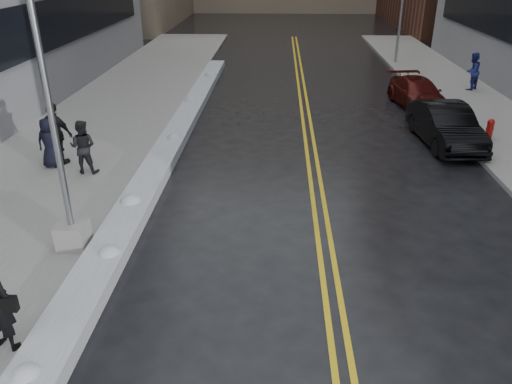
# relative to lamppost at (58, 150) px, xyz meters

# --- Properties ---
(ground) EXTENTS (160.00, 160.00, 0.00)m
(ground) POSITION_rel_lamppost_xyz_m (3.30, -2.00, -2.53)
(ground) COLOR black
(ground) RESTS_ON ground
(sidewalk_west) EXTENTS (5.50, 50.00, 0.15)m
(sidewalk_west) POSITION_rel_lamppost_xyz_m (-2.45, 8.00, -2.46)
(sidewalk_west) COLOR gray
(sidewalk_west) RESTS_ON ground
(lane_line_left) EXTENTS (0.12, 50.00, 0.01)m
(lane_line_left) POSITION_rel_lamppost_xyz_m (5.65, 8.00, -2.53)
(lane_line_left) COLOR gold
(lane_line_left) RESTS_ON ground
(lane_line_right) EXTENTS (0.12, 50.00, 0.01)m
(lane_line_right) POSITION_rel_lamppost_xyz_m (5.95, 8.00, -2.53)
(lane_line_right) COLOR gold
(lane_line_right) RESTS_ON ground
(snow_ridge) EXTENTS (0.90, 30.00, 0.34)m
(snow_ridge) POSITION_rel_lamppost_xyz_m (0.85, 6.00, -2.36)
(snow_ridge) COLOR silver
(snow_ridge) RESTS_ON ground
(lamppost) EXTENTS (0.65, 0.65, 7.62)m
(lamppost) POSITION_rel_lamppost_xyz_m (0.00, 0.00, 0.00)
(lamppost) COLOR gray
(lamppost) RESTS_ON sidewalk_west
(fire_hydrant) EXTENTS (0.26, 0.26, 0.73)m
(fire_hydrant) POSITION_rel_lamppost_xyz_m (12.30, 8.00, -1.98)
(fire_hydrant) COLOR maroon
(fire_hydrant) RESTS_ON sidewalk_east
(traffic_signal) EXTENTS (0.16, 0.20, 6.00)m
(traffic_signal) POSITION_rel_lamppost_xyz_m (11.80, 22.00, 0.87)
(traffic_signal) COLOR gray
(traffic_signal) RESTS_ON sidewalk_east
(pedestrian_b) EXTENTS (0.82, 0.65, 1.65)m
(pedestrian_b) POSITION_rel_lamppost_xyz_m (-1.26, 4.28, -1.56)
(pedestrian_b) COLOR black
(pedestrian_b) RESTS_ON sidewalk_west
(pedestrian_c) EXTENTS (0.79, 0.52, 1.59)m
(pedestrian_c) POSITION_rel_lamppost_xyz_m (-2.46, 4.67, -1.59)
(pedestrian_c) COLOR black
(pedestrian_c) RESTS_ON sidewalk_west
(pedestrian_d) EXTENTS (1.26, 0.78, 1.99)m
(pedestrian_d) POSITION_rel_lamppost_xyz_m (-2.31, 4.90, -1.39)
(pedestrian_d) COLOR black
(pedestrian_d) RESTS_ON sidewalk_west
(pedestrian_east) EXTENTS (1.10, 1.09, 1.79)m
(pedestrian_east) POSITION_rel_lamppost_xyz_m (14.03, 15.25, -1.49)
(pedestrian_east) COLOR navy
(pedestrian_east) RESTS_ON sidewalk_east
(car_black) EXTENTS (1.87, 4.51, 1.45)m
(car_black) POSITION_rel_lamppost_xyz_m (10.59, 7.69, -1.81)
(car_black) COLOR black
(car_black) RESTS_ON ground
(car_maroon) EXTENTS (2.25, 4.46, 1.24)m
(car_maroon) POSITION_rel_lamppost_xyz_m (10.80, 12.52, -1.91)
(car_maroon) COLOR #420C0A
(car_maroon) RESTS_ON ground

